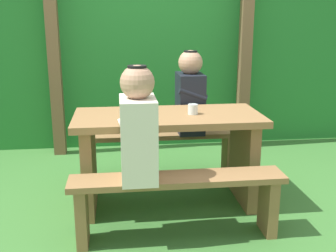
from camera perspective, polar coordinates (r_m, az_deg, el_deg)
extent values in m
plane|color=#3A7130|center=(3.33, 0.00, -10.62)|extent=(12.00, 12.00, 0.00)
cube|color=#22712A|center=(5.03, -2.85, 11.49)|extent=(6.40, 0.93, 2.27)
cube|color=brown|center=(4.41, -15.55, 10.65)|extent=(0.12, 0.12, 2.30)
cube|color=brown|center=(4.57, 10.66, 11.07)|extent=(0.12, 0.12, 2.30)
cube|color=olive|center=(3.09, 0.00, 1.18)|extent=(1.40, 0.64, 0.05)
cube|color=olive|center=(3.19, -10.83, -5.51)|extent=(0.08, 0.54, 0.68)
cube|color=olive|center=(3.32, 10.37, -4.63)|extent=(0.08, 0.54, 0.68)
cube|color=olive|center=(2.69, 1.36, -7.36)|extent=(1.40, 0.24, 0.04)
cube|color=olive|center=(2.76, -11.78, -12.00)|extent=(0.07, 0.22, 0.40)
cube|color=olive|center=(2.92, 13.66, -10.56)|extent=(0.07, 0.22, 0.40)
cube|color=olive|center=(3.67, -0.99, -1.20)|extent=(1.40, 0.24, 0.04)
cube|color=olive|center=(3.72, -10.54, -4.73)|extent=(0.07, 0.22, 0.40)
cube|color=olive|center=(3.84, 8.28, -4.01)|extent=(0.07, 0.22, 0.40)
cube|color=silver|center=(2.57, -4.11, -1.81)|extent=(0.22, 0.34, 0.52)
sphere|color=tan|center=(2.49, -4.26, 6.02)|extent=(0.21, 0.21, 0.21)
cylinder|color=black|center=(2.48, -4.30, 8.06)|extent=(0.12, 0.12, 0.02)
cylinder|color=silver|center=(2.68, -4.31, 1.18)|extent=(0.25, 0.07, 0.15)
cube|color=black|center=(3.63, 3.04, 3.18)|extent=(0.22, 0.34, 0.52)
sphere|color=tan|center=(3.58, 3.12, 8.74)|extent=(0.21, 0.21, 0.21)
cylinder|color=black|center=(3.57, 3.14, 10.17)|extent=(0.12, 0.12, 0.02)
cylinder|color=black|center=(3.48, 3.46, 4.39)|extent=(0.25, 0.07, 0.15)
cylinder|color=silver|center=(3.09, 3.45, 2.33)|extent=(0.08, 0.08, 0.08)
cylinder|color=silver|center=(3.07, -4.71, 3.14)|extent=(0.06, 0.06, 0.17)
cylinder|color=silver|center=(3.05, -4.76, 5.43)|extent=(0.03, 0.03, 0.08)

